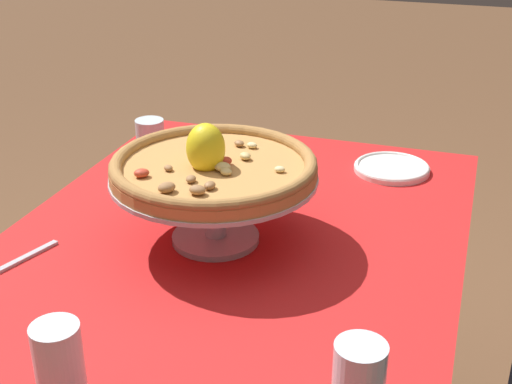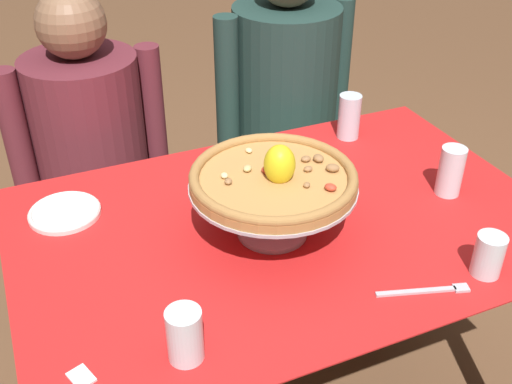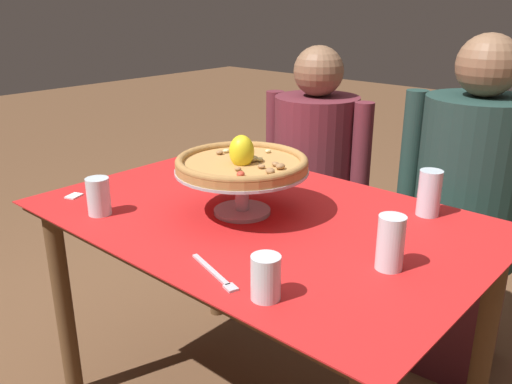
{
  "view_description": "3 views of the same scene",
  "coord_description": "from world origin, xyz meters",
  "px_view_note": "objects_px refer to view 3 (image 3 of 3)",
  "views": [
    {
      "loc": [
        1.06,
        0.42,
        1.4
      ],
      "look_at": [
        -0.08,
        0.05,
        0.84
      ],
      "focal_mm": 49.53,
      "sensor_mm": 36.0,
      "label": 1
    },
    {
      "loc": [
        -0.55,
        -1.09,
        1.63
      ],
      "look_at": [
        -0.06,
        0.05,
        0.82
      ],
      "focal_mm": 43.31,
      "sensor_mm": 36.0,
      "label": 2
    },
    {
      "loc": [
        0.96,
        -1.1,
        1.34
      ],
      "look_at": [
        -0.06,
        0.04,
        0.79
      ],
      "focal_mm": 37.78,
      "sensor_mm": 36.0,
      "label": 3
    }
  ],
  "objects_px": {
    "water_glass_front_left": "(99,199)",
    "diner_right": "(467,215)",
    "water_glass_front_right": "(266,279)",
    "dinner_fork": "(216,274)",
    "sugar_packet": "(74,196)",
    "water_glass_back_right": "(429,196)",
    "pizza_stand": "(242,181)",
    "pizza": "(242,162)",
    "diner_left": "(314,183)",
    "side_plate": "(206,162)",
    "water_glass_side_right": "(390,246)"
  },
  "relations": [
    {
      "from": "water_glass_front_left",
      "to": "diner_right",
      "type": "relative_size",
      "value": 0.09
    },
    {
      "from": "water_glass_front_right",
      "to": "dinner_fork",
      "type": "distance_m",
      "value": 0.16
    },
    {
      "from": "sugar_packet",
      "to": "water_glass_back_right",
      "type": "bearing_deg",
      "value": 33.8
    },
    {
      "from": "water_glass_front_right",
      "to": "water_glass_front_left",
      "type": "bearing_deg",
      "value": 177.22
    },
    {
      "from": "pizza_stand",
      "to": "diner_right",
      "type": "xyz_separation_m",
      "value": [
        0.39,
        0.75,
        -0.23
      ]
    },
    {
      "from": "pizza",
      "to": "dinner_fork",
      "type": "xyz_separation_m",
      "value": [
        0.21,
        -0.32,
        -0.15
      ]
    },
    {
      "from": "diner_left",
      "to": "diner_right",
      "type": "relative_size",
      "value": 0.94
    },
    {
      "from": "pizza_stand",
      "to": "water_glass_back_right",
      "type": "distance_m",
      "value": 0.54
    },
    {
      "from": "pizza",
      "to": "diner_right",
      "type": "distance_m",
      "value": 0.89
    },
    {
      "from": "side_plate",
      "to": "sugar_packet",
      "type": "bearing_deg",
      "value": -95.88
    },
    {
      "from": "water_glass_front_left",
      "to": "water_glass_front_right",
      "type": "bearing_deg",
      "value": -2.78
    },
    {
      "from": "pizza",
      "to": "diner_right",
      "type": "relative_size",
      "value": 0.31
    },
    {
      "from": "water_glass_back_right",
      "to": "diner_right",
      "type": "distance_m",
      "value": 0.44
    },
    {
      "from": "water_glass_front_left",
      "to": "side_plate",
      "type": "distance_m",
      "value": 0.57
    },
    {
      "from": "water_glass_front_left",
      "to": "sugar_packet",
      "type": "bearing_deg",
      "value": 172.17
    },
    {
      "from": "side_plate",
      "to": "diner_right",
      "type": "height_order",
      "value": "diner_right"
    },
    {
      "from": "pizza_stand",
      "to": "pizza",
      "type": "relative_size",
      "value": 1.01
    },
    {
      "from": "water_glass_front_left",
      "to": "sugar_packet",
      "type": "relative_size",
      "value": 2.21
    },
    {
      "from": "pizza_stand",
      "to": "water_glass_side_right",
      "type": "height_order",
      "value": "pizza_stand"
    },
    {
      "from": "pizza_stand",
      "to": "diner_left",
      "type": "distance_m",
      "value": 0.88
    },
    {
      "from": "side_plate",
      "to": "diner_right",
      "type": "bearing_deg",
      "value": 29.61
    },
    {
      "from": "side_plate",
      "to": "water_glass_side_right",
      "type": "bearing_deg",
      "value": -17.5
    },
    {
      "from": "water_glass_back_right",
      "to": "dinner_fork",
      "type": "distance_m",
      "value": 0.7
    },
    {
      "from": "water_glass_side_right",
      "to": "diner_left",
      "type": "distance_m",
      "value": 1.15
    },
    {
      "from": "water_glass_back_right",
      "to": "diner_left",
      "type": "relative_size",
      "value": 0.12
    },
    {
      "from": "diner_left",
      "to": "dinner_fork",
      "type": "bearing_deg",
      "value": -65.11
    },
    {
      "from": "pizza",
      "to": "diner_left",
      "type": "distance_m",
      "value": 0.9
    },
    {
      "from": "water_glass_back_right",
      "to": "pizza_stand",
      "type": "bearing_deg",
      "value": -139.66
    },
    {
      "from": "pizza_stand",
      "to": "sugar_packet",
      "type": "relative_size",
      "value": 7.73
    },
    {
      "from": "pizza_stand",
      "to": "water_glass_back_right",
      "type": "relative_size",
      "value": 2.85
    },
    {
      "from": "water_glass_side_right",
      "to": "dinner_fork",
      "type": "height_order",
      "value": "water_glass_side_right"
    },
    {
      "from": "water_glass_back_right",
      "to": "sugar_packet",
      "type": "distance_m",
      "value": 1.1
    },
    {
      "from": "side_plate",
      "to": "dinner_fork",
      "type": "relative_size",
      "value": 0.89
    },
    {
      "from": "pizza_stand",
      "to": "side_plate",
      "type": "xyz_separation_m",
      "value": [
        -0.44,
        0.27,
        -0.09
      ]
    },
    {
      "from": "water_glass_front_right",
      "to": "water_glass_side_right",
      "type": "xyz_separation_m",
      "value": [
        0.13,
        0.29,
        0.01
      ]
    },
    {
      "from": "dinner_fork",
      "to": "diner_right",
      "type": "distance_m",
      "value": 1.09
    },
    {
      "from": "pizza",
      "to": "water_glass_front_left",
      "type": "height_order",
      "value": "pizza"
    },
    {
      "from": "water_glass_front_left",
      "to": "pizza_stand",
      "type": "bearing_deg",
      "value": 42.79
    },
    {
      "from": "pizza",
      "to": "water_glass_side_right",
      "type": "xyz_separation_m",
      "value": [
        0.49,
        -0.02,
        -0.1
      ]
    },
    {
      "from": "pizza_stand",
      "to": "dinner_fork",
      "type": "relative_size",
      "value": 1.96
    },
    {
      "from": "water_glass_side_right",
      "to": "dinner_fork",
      "type": "distance_m",
      "value": 0.41
    },
    {
      "from": "water_glass_front_right",
      "to": "water_glass_back_right",
      "type": "height_order",
      "value": "water_glass_back_right"
    },
    {
      "from": "water_glass_side_right",
      "to": "water_glass_back_right",
      "type": "distance_m",
      "value": 0.38
    },
    {
      "from": "sugar_packet",
      "to": "diner_right",
      "type": "relative_size",
      "value": 0.04
    },
    {
      "from": "water_glass_back_right",
      "to": "sugar_packet",
      "type": "xyz_separation_m",
      "value": [
        -0.91,
        -0.61,
        -0.06
      ]
    },
    {
      "from": "side_plate",
      "to": "sugar_packet",
      "type": "xyz_separation_m",
      "value": [
        -0.05,
        -0.53,
        -0.01
      ]
    },
    {
      "from": "pizza_stand",
      "to": "diner_right",
      "type": "distance_m",
      "value": 0.87
    },
    {
      "from": "pizza",
      "to": "sugar_packet",
      "type": "relative_size",
      "value": 7.62
    },
    {
      "from": "pizza_stand",
      "to": "diner_right",
      "type": "height_order",
      "value": "diner_right"
    },
    {
      "from": "sugar_packet",
      "to": "water_glass_side_right",
      "type": "bearing_deg",
      "value": 13.37
    }
  ]
}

